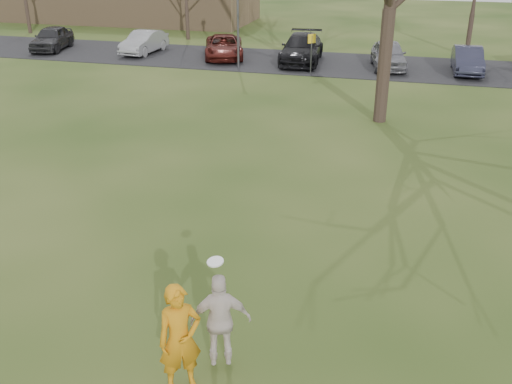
# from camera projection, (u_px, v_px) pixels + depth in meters

# --- Properties ---
(ground) EXTENTS (120.00, 120.00, 0.00)m
(ground) POSITION_uv_depth(u_px,v_px,m) (195.00, 364.00, 9.98)
(ground) COLOR #1E380F
(ground) RESTS_ON ground
(parking_strip) EXTENTS (62.00, 6.50, 0.04)m
(parking_strip) POSITION_uv_depth(u_px,v_px,m) (356.00, 65.00, 31.97)
(parking_strip) COLOR black
(parking_strip) RESTS_ON ground
(player_defender) EXTENTS (0.83, 0.79, 1.91)m
(player_defender) POSITION_uv_depth(u_px,v_px,m) (180.00, 339.00, 9.10)
(player_defender) COLOR orange
(player_defender) RESTS_ON ground
(car_0) EXTENTS (2.53, 4.41, 1.41)m
(car_0) POSITION_uv_depth(u_px,v_px,m) (52.00, 38.00, 35.69)
(car_0) COLOR #272729
(car_0) RESTS_ON parking_strip
(car_1) EXTENTS (1.59, 4.03, 1.31)m
(car_1) POSITION_uv_depth(u_px,v_px,m) (144.00, 42.00, 34.72)
(car_1) COLOR gray
(car_1) RESTS_ON parking_strip
(car_2) EXTENTS (3.45, 5.01, 1.27)m
(car_2) POSITION_uv_depth(u_px,v_px,m) (224.00, 47.00, 33.45)
(car_2) COLOR #4F1712
(car_2) RESTS_ON parking_strip
(car_3) EXTENTS (2.51, 5.34, 1.51)m
(car_3) POSITION_uv_depth(u_px,v_px,m) (302.00, 49.00, 32.30)
(car_3) COLOR black
(car_3) RESTS_ON parking_strip
(car_4) EXTENTS (2.33, 4.37, 1.41)m
(car_4) POSITION_uv_depth(u_px,v_px,m) (389.00, 55.00, 30.96)
(car_4) COLOR slate
(car_4) RESTS_ON parking_strip
(car_5) EXTENTS (1.51, 4.01, 1.31)m
(car_5) POSITION_uv_depth(u_px,v_px,m) (468.00, 60.00, 29.92)
(car_5) COLOR #27293B
(car_5) RESTS_ON parking_strip
(catching_play) EXTENTS (1.07, 0.72, 1.94)m
(catching_play) POSITION_uv_depth(u_px,v_px,m) (221.00, 320.00, 9.50)
(catching_play) COLOR beige
(catching_play) RESTS_ON ground
(sign_yellow) EXTENTS (0.35, 0.35, 2.08)m
(sign_yellow) POSITION_uv_depth(u_px,v_px,m) (311.00, 47.00, 29.22)
(sign_yellow) COLOR #47474C
(sign_yellow) RESTS_ON ground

